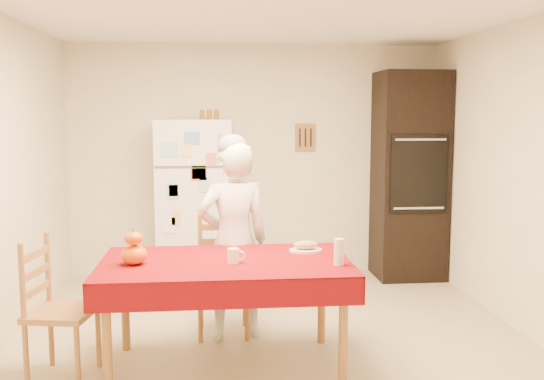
{
  "coord_description": "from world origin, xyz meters",
  "views": [
    {
      "loc": [
        -0.45,
        -4.33,
        1.76
      ],
      "look_at": [
        -0.01,
        0.2,
        1.18
      ],
      "focal_mm": 40.0,
      "sensor_mm": 36.0,
      "label": 1
    }
  ],
  "objects": [
    {
      "name": "floor",
      "position": [
        0.0,
        0.0,
        0.0
      ],
      "size": [
        4.5,
        4.5,
        0.0
      ],
      "primitive_type": "plane",
      "color": "tan",
      "rests_on": "ground"
    },
    {
      "name": "room_shell",
      "position": [
        0.0,
        0.0,
        1.62
      ],
      "size": [
        4.02,
        4.52,
        2.51
      ],
      "color": "beige",
      "rests_on": "ground"
    },
    {
      "name": "refrigerator",
      "position": [
        -0.65,
        1.88,
        0.85
      ],
      "size": [
        0.75,
        0.74,
        1.7
      ],
      "color": "white",
      "rests_on": "floor"
    },
    {
      "name": "oven_cabinet",
      "position": [
        1.63,
        1.93,
        1.1
      ],
      "size": [
        0.7,
        0.62,
        2.2
      ],
      "color": "black",
      "rests_on": "floor"
    },
    {
      "name": "dining_table",
      "position": [
        -0.38,
        -0.28,
        0.69
      ],
      "size": [
        1.7,
        1.0,
        0.76
      ],
      "color": "brown",
      "rests_on": "floor"
    },
    {
      "name": "chair_far",
      "position": [
        -0.39,
        0.43,
        0.51
      ],
      "size": [
        0.42,
        0.4,
        0.95
      ],
      "rotation": [
        0.0,
        0.0,
        0.0
      ],
      "color": "brown",
      "rests_on": "floor"
    },
    {
      "name": "chair_left",
      "position": [
        -1.52,
        -0.33,
        0.51
      ],
      "size": [
        0.47,
        0.49,
        0.95
      ],
      "rotation": [
        0.0,
        0.0,
        1.39
      ],
      "color": "brown",
      "rests_on": "floor"
    },
    {
      "name": "seated_woman",
      "position": [
        -0.3,
        0.29,
        0.77
      ],
      "size": [
        0.63,
        0.48,
        1.55
      ],
      "primitive_type": "imported",
      "rotation": [
        0.0,
        0.0,
        3.35
      ],
      "color": "silver",
      "rests_on": "floor"
    },
    {
      "name": "coffee_mug",
      "position": [
        -0.33,
        -0.36,
        0.81
      ],
      "size": [
        0.08,
        0.08,
        0.1
      ],
      "primitive_type": "cylinder",
      "color": "white",
      "rests_on": "dining_table"
    },
    {
      "name": "pumpkin_lower",
      "position": [
        -0.98,
        -0.33,
        0.83
      ],
      "size": [
        0.17,
        0.17,
        0.13
      ],
      "primitive_type": "ellipsoid",
      "color": "#DC5505",
      "rests_on": "dining_table"
    },
    {
      "name": "pumpkin_upper",
      "position": [
        -0.98,
        -0.33,
        0.94
      ],
      "size": [
        0.12,
        0.12,
        0.09
      ],
      "primitive_type": "ellipsoid",
      "color": "#C73D04",
      "rests_on": "pumpkin_lower"
    },
    {
      "name": "wine_glass",
      "position": [
        0.37,
        -0.48,
        0.85
      ],
      "size": [
        0.07,
        0.07,
        0.18
      ],
      "primitive_type": "cylinder",
      "color": "silver",
      "rests_on": "dining_table"
    },
    {
      "name": "bread_plate",
      "position": [
        0.21,
        -0.07,
        0.77
      ],
      "size": [
        0.24,
        0.24,
        0.02
      ],
      "primitive_type": "cylinder",
      "color": "white",
      "rests_on": "dining_table"
    },
    {
      "name": "bread_loaf",
      "position": [
        0.21,
        -0.07,
        0.81
      ],
      "size": [
        0.18,
        0.1,
        0.06
      ],
      "primitive_type": "ellipsoid",
      "color": "#A77B52",
      "rests_on": "bread_plate"
    },
    {
      "name": "spice_jar_left",
      "position": [
        -0.56,
        1.93,
        1.75
      ],
      "size": [
        0.05,
        0.05,
        0.1
      ],
      "primitive_type": "cylinder",
      "color": "#8F511A",
      "rests_on": "refrigerator"
    },
    {
      "name": "spice_jar_mid",
      "position": [
        -0.49,
        1.93,
        1.75
      ],
      "size": [
        0.05,
        0.05,
        0.1
      ],
      "primitive_type": "cylinder",
      "color": "brown",
      "rests_on": "refrigerator"
    },
    {
      "name": "spice_jar_right",
      "position": [
        -0.41,
        1.93,
        1.75
      ],
      "size": [
        0.05,
        0.05,
        0.1
      ],
      "primitive_type": "cylinder",
      "color": "#914B1A",
      "rests_on": "refrigerator"
    }
  ]
}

